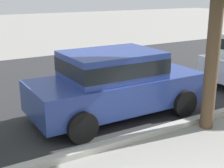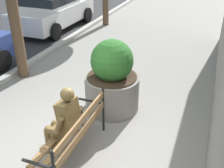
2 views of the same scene
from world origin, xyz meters
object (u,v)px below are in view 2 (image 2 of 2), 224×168
object	(u,v)px
concrete_planter	(112,80)
bronze_statue_seated	(63,123)
park_bench	(74,132)
parked_car_white	(53,8)

from	to	relation	value
concrete_planter	bronze_statue_seated	bearing A→B (deg)	172.29
park_bench	bronze_statue_seated	size ratio (longest dim) A/B	1.32
park_bench	parked_car_white	bearing A→B (deg)	34.25
bronze_statue_seated	parked_car_white	distance (m)	7.76
park_bench	bronze_statue_seated	bearing A→B (deg)	83.31
bronze_statue_seated	concrete_planter	size ratio (longest dim) A/B	0.86
park_bench	parked_car_white	world-z (taller)	parked_car_white
bronze_statue_seated	parked_car_white	size ratio (longest dim) A/B	0.33
park_bench	concrete_planter	bearing A→B (deg)	-0.57
park_bench	parked_car_white	xyz separation A→B (m)	(6.52, 4.44, 0.30)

